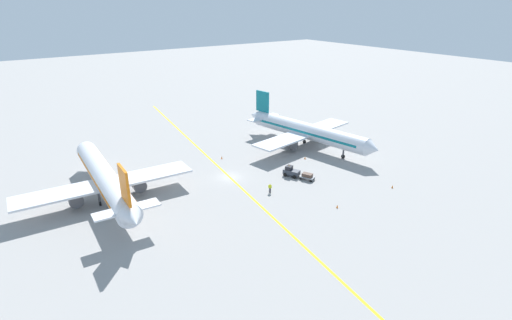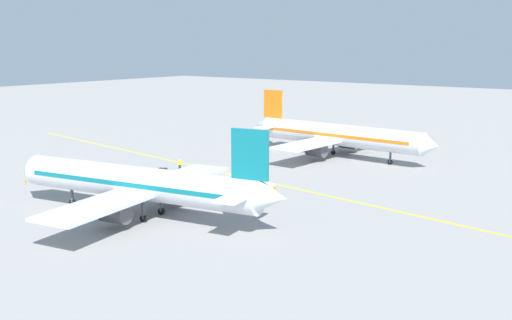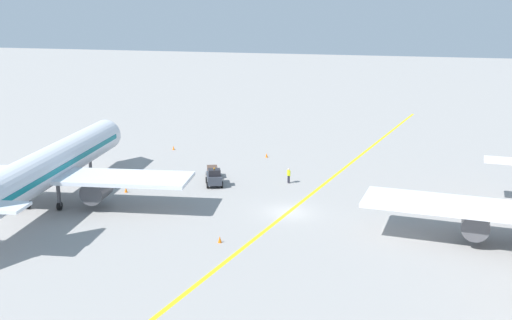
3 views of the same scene
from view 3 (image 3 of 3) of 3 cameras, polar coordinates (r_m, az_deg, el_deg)
name	(u,v)px [view 3 (image 3 of 3)]	position (r m, az deg, el deg)	size (l,w,h in m)	color
ground_plane	(288,212)	(56.44, 3.11, -5.00)	(400.00, 400.00, 0.00)	gray
apron_yellow_centreline	(288,212)	(56.43, 3.11, -4.99)	(0.40, 120.00, 0.01)	yellow
airplane_adjacent_stand	(48,168)	(60.96, -19.19, -0.69)	(28.48, 35.44, 10.60)	silver
baggage_tug_dark	(214,178)	(64.60, -4.01, -1.68)	(2.68, 3.35, 2.11)	#333842
baggage_cart_trailing	(212,171)	(67.81, -4.18, -1.04)	(2.34, 2.95, 1.24)	gray
ground_crew_worker	(289,175)	(65.48, 3.13, -1.44)	(0.44, 0.44, 1.68)	#23232D
traffic_cone_near_nose	(174,148)	(81.81, -7.86, 1.16)	(0.32, 0.32, 0.55)	orange
traffic_cone_mid_apron	(220,239)	(49.32, -3.47, -7.56)	(0.32, 0.32, 0.55)	orange
traffic_cone_by_wingtip	(126,190)	(63.72, -12.28, -2.79)	(0.32, 0.32, 0.55)	orange
traffic_cone_far_edge	(267,155)	(76.87, 1.02, 0.45)	(0.32, 0.32, 0.55)	orange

